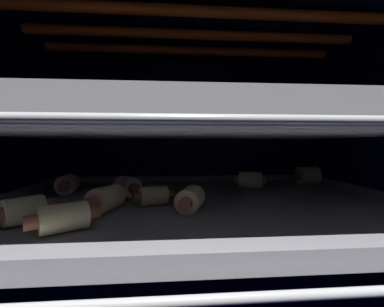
# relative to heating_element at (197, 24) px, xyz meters

# --- Properties ---
(ground_plane) EXTENTS (0.62, 0.49, 0.01)m
(ground_plane) POSITION_rel_heating_element_xyz_m (0.00, 0.00, -0.35)
(ground_plane) COLOR #0C1138
(oven_wall_back) EXTENTS (0.62, 0.01, 0.37)m
(oven_wall_back) POSITION_rel_heating_element_xyz_m (0.00, 0.24, -0.16)
(oven_wall_back) COLOR #0C1138
(oven_wall_back) RESTS_ON ground_plane
(heating_element) EXTENTS (0.48, 0.20, 0.01)m
(heating_element) POSITION_rel_heating_element_xyz_m (0.00, 0.00, 0.00)
(heating_element) COLOR #F25919
(oven_rack_lower) EXTENTS (0.57, 0.45, 0.01)m
(oven_rack_lower) POSITION_rel_heating_element_xyz_m (0.00, -0.00, -0.25)
(oven_rack_lower) COLOR #B7B7BC
(baking_tray_lower) EXTENTS (0.53, 0.37, 0.02)m
(baking_tray_lower) POSITION_rel_heating_element_xyz_m (0.00, 0.00, -0.24)
(baking_tray_lower) COLOR gray
(baking_tray_lower) RESTS_ON oven_rack_lower
(pig_in_blanket_lower_0) EXTENTS (0.06, 0.04, 0.03)m
(pig_in_blanket_lower_0) POSITION_rel_heating_element_xyz_m (-0.13, -0.11, -0.22)
(pig_in_blanket_lower_0) COLOR beige
(pig_in_blanket_lower_0) RESTS_ON baking_tray_lower
(pig_in_blanket_lower_1) EXTENTS (0.05, 0.05, 0.03)m
(pig_in_blanket_lower_1) POSITION_rel_heating_element_xyz_m (-0.18, -0.09, -0.22)
(pig_in_blanket_lower_1) COLOR beige
(pig_in_blanket_lower_1) RESTS_ON baking_tray_lower
(pig_in_blanket_lower_2) EXTENTS (0.05, 0.04, 0.03)m
(pig_in_blanket_lower_2) POSITION_rel_heating_element_xyz_m (0.23, 0.12, -0.22)
(pig_in_blanket_lower_2) COLOR beige
(pig_in_blanket_lower_2) RESTS_ON baking_tray_lower
(pig_in_blanket_lower_3) EXTENTS (0.04, 0.05, 0.03)m
(pig_in_blanket_lower_3) POSITION_rel_heating_element_xyz_m (-0.10, 0.03, -0.22)
(pig_in_blanket_lower_3) COLOR beige
(pig_in_blanket_lower_3) RESTS_ON baking_tray_lower
(pig_in_blanket_lower_4) EXTENTS (0.03, 0.05, 0.03)m
(pig_in_blanket_lower_4) POSITION_rel_heating_element_xyz_m (-0.20, 0.06, -0.22)
(pig_in_blanket_lower_4) COLOR beige
(pig_in_blanket_lower_4) RESTS_ON baking_tray_lower
(pig_in_blanket_lower_5) EXTENTS (0.04, 0.06, 0.03)m
(pig_in_blanket_lower_5) POSITION_rel_heating_element_xyz_m (-0.01, -0.05, -0.22)
(pig_in_blanket_lower_5) COLOR beige
(pig_in_blanket_lower_5) RESTS_ON baking_tray_lower
(pig_in_blanket_lower_6) EXTENTS (0.05, 0.03, 0.02)m
(pig_in_blanket_lower_6) POSITION_rel_heating_element_xyz_m (-0.06, -0.02, -0.23)
(pig_in_blanket_lower_6) COLOR beige
(pig_in_blanket_lower_6) RESTS_ON baking_tray_lower
(pig_in_blanket_lower_7) EXTENTS (0.06, 0.04, 0.03)m
(pig_in_blanket_lower_7) POSITION_rel_heating_element_xyz_m (0.10, 0.08, -0.22)
(pig_in_blanket_lower_7) COLOR beige
(pig_in_blanket_lower_7) RESTS_ON baking_tray_lower
(pig_in_blanket_lower_8) EXTENTS (0.04, 0.06, 0.03)m
(pig_in_blanket_lower_8) POSITION_rel_heating_element_xyz_m (-0.11, -0.04, -0.22)
(pig_in_blanket_lower_8) COLOR beige
(pig_in_blanket_lower_8) RESTS_ON baking_tray_lower
(oven_rack_upper) EXTENTS (0.56, 0.45, 0.01)m
(oven_rack_upper) POSITION_rel_heating_element_xyz_m (0.00, 0.00, -0.15)
(oven_rack_upper) COLOR #B7B7BC
(baking_tray_upper) EXTENTS (0.53, 0.37, 0.02)m
(baking_tray_upper) POSITION_rel_heating_element_xyz_m (0.00, 0.00, -0.14)
(baking_tray_upper) COLOR gray
(baking_tray_upper) RESTS_ON oven_rack_upper
(pig_in_blanket_upper_0) EXTENTS (0.05, 0.06, 0.03)m
(pig_in_blanket_upper_0) POSITION_rel_heating_element_xyz_m (-0.00, 0.15, -0.12)
(pig_in_blanket_upper_0) COLOR beige
(pig_in_blanket_upper_0) RESTS_ON baking_tray_upper
(pig_in_blanket_upper_1) EXTENTS (0.04, 0.05, 0.03)m
(pig_in_blanket_upper_1) POSITION_rel_heating_element_xyz_m (-0.00, 0.01, -0.12)
(pig_in_blanket_upper_1) COLOR beige
(pig_in_blanket_upper_1) RESTS_ON baking_tray_upper
(pig_in_blanket_upper_2) EXTENTS (0.05, 0.03, 0.03)m
(pig_in_blanket_upper_2) POSITION_rel_heating_element_xyz_m (0.21, 0.13, -0.12)
(pig_in_blanket_upper_2) COLOR beige
(pig_in_blanket_upper_2) RESTS_ON baking_tray_upper
(pig_in_blanket_upper_3) EXTENTS (0.05, 0.04, 0.03)m
(pig_in_blanket_upper_3) POSITION_rel_heating_element_xyz_m (0.03, -0.05, -0.12)
(pig_in_blanket_upper_3) COLOR beige
(pig_in_blanket_upper_3) RESTS_ON baking_tray_upper
(pig_in_blanket_upper_5) EXTENTS (0.04, 0.03, 0.03)m
(pig_in_blanket_upper_5) POSITION_rel_heating_element_xyz_m (-0.21, 0.07, -0.12)
(pig_in_blanket_upper_5) COLOR beige
(pig_in_blanket_upper_5) RESTS_ON baking_tray_upper
(pig_in_blanket_upper_6) EXTENTS (0.06, 0.04, 0.03)m
(pig_in_blanket_upper_6) POSITION_rel_heating_element_xyz_m (0.01, 0.06, -0.12)
(pig_in_blanket_upper_6) COLOR beige
(pig_in_blanket_upper_6) RESTS_ON baking_tray_upper
(pig_in_blanket_upper_7) EXTENTS (0.04, 0.04, 0.03)m
(pig_in_blanket_upper_7) POSITION_rel_heating_element_xyz_m (-0.05, -0.07, -0.12)
(pig_in_blanket_upper_7) COLOR beige
(pig_in_blanket_upper_7) RESTS_ON baking_tray_upper
(pig_in_blanket_upper_8) EXTENTS (0.05, 0.05, 0.03)m
(pig_in_blanket_upper_8) POSITION_rel_heating_element_xyz_m (-0.08, 0.08, -0.12)
(pig_in_blanket_upper_8) COLOR beige
(pig_in_blanket_upper_8) RESTS_ON baking_tray_upper
(pig_in_blanket_upper_9) EXTENTS (0.05, 0.05, 0.03)m
(pig_in_blanket_upper_9) POSITION_rel_heating_element_xyz_m (0.23, 0.04, -0.12)
(pig_in_blanket_upper_9) COLOR beige
(pig_in_blanket_upper_9) RESTS_ON baking_tray_upper
(pig_in_blanket_upper_10) EXTENTS (0.03, 0.06, 0.03)m
(pig_in_blanket_upper_10) POSITION_rel_heating_element_xyz_m (0.18, -0.02, -0.12)
(pig_in_blanket_upper_10) COLOR beige
(pig_in_blanket_upper_10) RESTS_ON baking_tray_upper
(pig_in_blanket_upper_11) EXTENTS (0.05, 0.04, 0.02)m
(pig_in_blanket_upper_11) POSITION_rel_heating_element_xyz_m (-0.18, 0.01, -0.12)
(pig_in_blanket_upper_11) COLOR beige
(pig_in_blanket_upper_11) RESTS_ON baking_tray_upper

